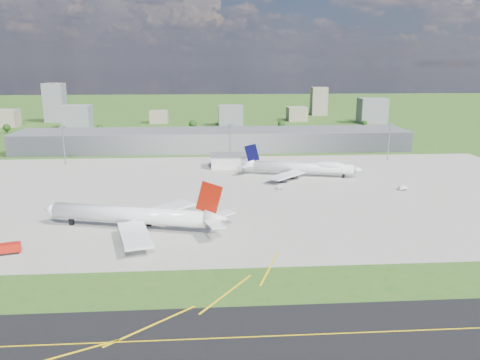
{
  "coord_description": "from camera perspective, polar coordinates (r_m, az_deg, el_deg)",
  "views": [
    {
      "loc": [
        -4.82,
        -196.96,
        65.5
      ],
      "look_at": [
        10.78,
        29.13,
        9.0
      ],
      "focal_mm": 35.0,
      "sensor_mm": 36.0,
      "label": 1
    }
  ],
  "objects": [
    {
      "name": "bldg_ce",
      "position": [
        559.87,
        6.93,
        8.0
      ],
      "size": [
        22.0,
        24.0,
        16.0
      ],
      "primitive_type": "cube",
      "color": "gray",
      "rests_on": "ground"
    },
    {
      "name": "tree_far_e",
      "position": [
        513.0,
        14.93,
        6.7
      ],
      "size": [
        6.3,
        6.3,
        7.7
      ],
      "color": "#382314",
      "rests_on": "ground"
    },
    {
      "name": "bldg_e",
      "position": [
        551.41,
        15.82,
        8.12
      ],
      "size": [
        30.0,
        22.0,
        28.0
      ],
      "primitive_type": "cube",
      "color": "slate",
      "rests_on": "ground"
    },
    {
      "name": "bldg_far_w",
      "position": [
        562.8,
        -26.6,
        6.77
      ],
      "size": [
        24.0,
        20.0,
        18.0
      ],
      "primitive_type": "cube",
      "color": "gray",
      "rests_on": "ground"
    },
    {
      "name": "terminal",
      "position": [
        366.61,
        -3.16,
        4.87
      ],
      "size": [
        300.0,
        42.0,
        15.0
      ],
      "primitive_type": "cube",
      "color": "slate",
      "rests_on": "ground"
    },
    {
      "name": "airliner_blue_quad",
      "position": [
        281.51,
        7.69,
        1.5
      ],
      "size": [
        70.64,
        54.4,
        18.73
      ],
      "rotation": [
        0.0,
        0.0,
        -0.26
      ],
      "color": "white",
      "rests_on": "ground"
    },
    {
      "name": "tree_e",
      "position": [
        481.6,
        5.06,
        6.79
      ],
      "size": [
        7.65,
        7.65,
        9.35
      ],
      "color": "#382314",
      "rests_on": "ground"
    },
    {
      "name": "apron",
      "position": [
        246.28,
        -0.36,
        -1.42
      ],
      "size": [
        360.0,
        190.0,
        0.08
      ],
      "primitive_type": "cube",
      "color": "gray",
      "rests_on": "ground"
    },
    {
      "name": "ops_building",
      "position": [
        303.62,
        -1.07,
        2.31
      ],
      "size": [
        26.0,
        16.0,
        8.0
      ],
      "primitive_type": "cube",
      "color": "silver",
      "rests_on": "ground"
    },
    {
      "name": "bldg_w",
      "position": [
        517.79,
        -19.22,
        7.3
      ],
      "size": [
        28.0,
        22.0,
        24.0
      ],
      "primitive_type": "cube",
      "color": "slate",
      "rests_on": "ground"
    },
    {
      "name": "tree_w",
      "position": [
        477.65,
        -16.73,
        6.12
      ],
      "size": [
        6.75,
        6.75,
        8.25
      ],
      "color": "#382314",
      "rests_on": "ground"
    },
    {
      "name": "mast_east",
      "position": [
        339.39,
        17.75,
        5.24
      ],
      "size": [
        3.5,
        2.0,
        25.9
      ],
      "color": "gray",
      "rests_on": "ground"
    },
    {
      "name": "tug_yellow",
      "position": [
        202.39,
        -9.95,
        -4.8
      ],
      "size": [
        4.22,
        4.58,
        1.95
      ],
      "rotation": [
        0.0,
        0.0,
        0.93
      ],
      "color": "yellow",
      "rests_on": "ground"
    },
    {
      "name": "mast_west",
      "position": [
        329.64,
        -20.76,
        4.76
      ],
      "size": [
        3.5,
        2.0,
        25.9
      ],
      "color": "gray",
      "rests_on": "ground"
    },
    {
      "name": "fire_truck",
      "position": [
        186.11,
        -26.45,
        -7.53
      ],
      "size": [
        9.12,
        5.47,
        3.77
      ],
      "rotation": [
        0.0,
        0.0,
        0.28
      ],
      "color": "#B1170C",
      "rests_on": "ground"
    },
    {
      "name": "van_white_far",
      "position": [
        263.07,
        19.19,
        -0.94
      ],
      "size": [
        4.99,
        3.45,
        2.37
      ],
      "rotation": [
        0.0,
        0.0,
        0.32
      ],
      "color": "silver",
      "rests_on": "ground"
    },
    {
      "name": "tree_c",
      "position": [
        480.92,
        -5.77,
        6.8
      ],
      "size": [
        8.1,
        8.1,
        9.9
      ],
      "color": "#382314",
      "rests_on": "ground"
    },
    {
      "name": "tree_far_w",
      "position": [
        509.69,
        -26.57,
        5.73
      ],
      "size": [
        7.2,
        7.2,
        8.8
      ],
      "color": "#382314",
      "rests_on": "ground"
    },
    {
      "name": "mast_center",
      "position": [
        315.95,
        -1.22,
        5.3
      ],
      "size": [
        3.5,
        2.0,
        25.9
      ],
      "color": "gray",
      "rests_on": "ground"
    },
    {
      "name": "airliner_red_twin",
      "position": [
        193.82,
        -12.64,
        -4.3
      ],
      "size": [
        78.01,
        59.67,
        21.73
      ],
      "rotation": [
        0.0,
        0.0,
        2.88
      ],
      "color": "white",
      "rests_on": "ground"
    },
    {
      "name": "van_white_near",
      "position": [
        251.5,
        4.89,
        -0.87
      ],
      "size": [
        3.33,
        4.94,
        2.35
      ],
      "rotation": [
        0.0,
        0.0,
        1.25
      ],
      "color": "silver",
      "rests_on": "ground"
    },
    {
      "name": "bldg_tall_w",
      "position": [
        585.48,
        -21.61,
        8.77
      ],
      "size": [
        22.0,
        20.0,
        44.0
      ],
      "primitive_type": "cube",
      "color": "slate",
      "rests_on": "ground"
    },
    {
      "name": "bldg_cw",
      "position": [
        542.95,
        -9.84,
        7.61
      ],
      "size": [
        20.0,
        18.0,
        14.0
      ],
      "primitive_type": "cube",
      "color": "gray",
      "rests_on": "ground"
    },
    {
      "name": "ground",
      "position": [
        353.12,
        -3.1,
        3.29
      ],
      "size": [
        1400.0,
        1400.0,
        0.0
      ],
      "primitive_type": "plane",
      "color": "#2C571B",
      "rests_on": "ground"
    },
    {
      "name": "bldg_tall_e",
      "position": [
        625.8,
        9.58,
        9.45
      ],
      "size": [
        20.0,
        18.0,
        36.0
      ],
      "primitive_type": "cube",
      "color": "gray",
      "rests_on": "ground"
    },
    {
      "name": "bldg_c",
      "position": [
        510.48,
        -1.15,
        7.87
      ],
      "size": [
        26.0,
        20.0,
        22.0
      ],
      "primitive_type": "cube",
      "color": "slate",
      "rests_on": "ground"
    }
  ]
}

